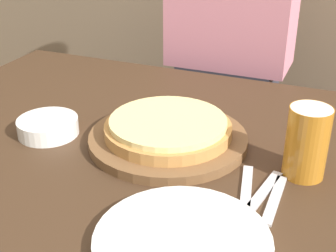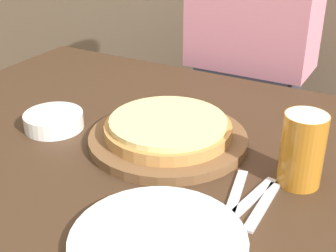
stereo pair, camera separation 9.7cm
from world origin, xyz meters
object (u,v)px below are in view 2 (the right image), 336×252
dinner_knife (248,202)px  pizza_on_board (168,133)px  fork (235,198)px  diner_person (248,86)px  dinner_plate (158,242)px  beer_glass (303,147)px  spoon (263,206)px  side_bowl (54,121)px

dinner_knife → pizza_on_board: bearing=151.7°
fork → diner_person: diner_person is taller
dinner_plate → dinner_knife: size_ratio=1.52×
beer_glass → dinner_knife: beer_glass is taller
spoon → diner_person: diner_person is taller
beer_glass → dinner_plate: beer_glass is taller
beer_glass → fork: (-0.08, -0.10, -0.07)m
spoon → fork: bearing=180.0°
dinner_plate → fork: size_ratio=1.52×
spoon → dinner_knife: bearing=180.0°
beer_glass → side_bowl: beer_glass is taller
pizza_on_board → beer_glass: size_ratio=2.44×
dinner_plate → side_bowl: (-0.40, 0.23, 0.01)m
fork → pizza_on_board: bearing=148.8°
beer_glass → fork: 0.15m
diner_person → side_bowl: bearing=-108.2°
pizza_on_board → beer_glass: beer_glass is taller
pizza_on_board → dinner_knife: pizza_on_board is taller
dinner_plate → diner_person: size_ratio=0.20×
pizza_on_board → diner_person: diner_person is taller
diner_person → spoon: bearing=-68.5°
fork → spoon: bearing=0.0°
side_bowl → dinner_knife: (0.48, -0.06, -0.02)m
fork → beer_glass: bearing=51.6°
pizza_on_board → side_bowl: (-0.26, -0.06, -0.01)m
side_bowl → diner_person: diner_person is taller
fork → diner_person: (-0.24, 0.72, -0.09)m
side_bowl → spoon: bearing=-6.6°
beer_glass → spoon: size_ratio=0.91×
dinner_plate → dinner_knife: (0.08, 0.17, -0.01)m
pizza_on_board → fork: bearing=-31.2°
pizza_on_board → dinner_knife: size_ratio=1.89×
pizza_on_board → beer_glass: bearing=-3.5°
pizza_on_board → side_bowl: pizza_on_board is taller
dinner_knife → beer_glass: bearing=61.2°
side_bowl → dinner_knife: bearing=-6.9°
side_bowl → fork: size_ratio=0.75×
dinner_plate → dinner_knife: bearing=64.7°
spoon → beer_glass: bearing=73.0°
beer_glass → spoon: 0.13m
pizza_on_board → diner_person: 0.62m
dinner_knife → diner_person: diner_person is taller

